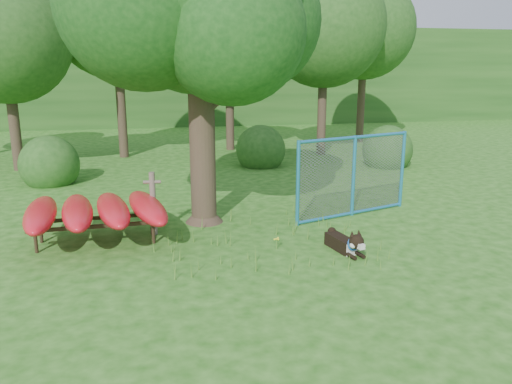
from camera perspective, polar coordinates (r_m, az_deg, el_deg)
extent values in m
plane|color=#1D5511|center=(9.47, 0.30, -7.67)|extent=(80.00, 80.00, 0.00)
cylinder|color=#35271D|center=(11.29, -6.21, 7.73)|extent=(0.63, 0.63, 4.56)
cone|color=#35271D|center=(11.69, -5.95, -2.32)|extent=(0.94, 0.94, 0.46)
sphere|color=#134313|center=(12.10, -0.71, 19.03)|extent=(3.28, 3.28, 3.28)
sphere|color=#134313|center=(10.79, -12.82, 20.30)|extent=(3.47, 3.47, 3.47)
sphere|color=#134313|center=(10.28, -2.72, 17.88)|extent=(2.92, 2.92, 2.92)
cylinder|color=#35271D|center=(11.35, -3.53, 11.05)|extent=(1.24, 0.69, 0.97)
cylinder|color=#35271D|center=(11.34, -8.84, 12.75)|extent=(1.03, 0.59, 0.93)
cylinder|color=brown|center=(10.86, -11.67, -1.30)|extent=(0.14, 0.14, 1.37)
cylinder|color=brown|center=(10.75, -11.79, 1.13)|extent=(0.37, 0.11, 0.07)
cylinder|color=black|center=(10.60, -23.86, -5.28)|extent=(0.07, 0.07, 0.43)
cylinder|color=black|center=(10.43, -11.65, -4.65)|extent=(0.07, 0.07, 0.43)
cylinder|color=black|center=(11.16, -23.37, -4.29)|extent=(0.07, 0.07, 0.43)
cylinder|color=black|center=(11.00, -11.80, -3.67)|extent=(0.07, 0.07, 0.43)
cube|color=black|center=(10.38, -17.90, -3.78)|extent=(2.58, 0.17, 0.07)
cube|color=black|center=(10.96, -17.71, -2.84)|extent=(2.58, 0.17, 0.07)
ellipsoid|color=red|center=(10.73, -23.40, -2.35)|extent=(0.88, 2.63, 0.41)
ellipsoid|color=red|center=(10.64, -19.75, -2.16)|extent=(0.97, 2.64, 0.41)
ellipsoid|color=red|center=(10.58, -16.04, -1.95)|extent=(1.05, 2.65, 0.41)
ellipsoid|color=red|center=(10.58, -12.32, -1.73)|extent=(1.14, 2.65, 0.41)
cube|color=black|center=(10.05, 9.64, -5.76)|extent=(0.44, 0.81, 0.26)
cube|color=silver|center=(9.80, 10.69, -6.40)|extent=(0.27, 0.20, 0.24)
sphere|color=black|center=(9.58, 11.41, -5.60)|extent=(0.28, 0.28, 0.28)
cube|color=silver|center=(9.50, 11.85, -6.08)|extent=(0.14, 0.17, 0.10)
sphere|color=silver|center=(9.53, 11.04, -5.96)|extent=(0.13, 0.13, 0.13)
sphere|color=silver|center=(9.63, 11.90, -5.80)|extent=(0.13, 0.13, 0.13)
cone|color=black|center=(9.53, 10.92, -4.72)|extent=(0.10, 0.12, 0.14)
cone|color=black|center=(9.61, 11.68, -4.59)|extent=(0.14, 0.15, 0.14)
cylinder|color=black|center=(9.65, 10.74, -7.16)|extent=(0.14, 0.34, 0.08)
cylinder|color=black|center=(9.76, 11.70, -6.96)|extent=(0.14, 0.34, 0.08)
sphere|color=black|center=(10.38, 8.66, -4.46)|extent=(0.17, 0.17, 0.17)
torus|color=blue|center=(9.67, 11.09, -5.81)|extent=(0.28, 0.13, 0.27)
cylinder|color=#2885BF|center=(11.19, 4.81, 0.94)|extent=(0.11, 0.11, 1.95)
cylinder|color=#2885BF|center=(12.19, 11.08, 1.80)|extent=(0.11, 0.11, 1.95)
cylinder|color=#2885BF|center=(13.31, 16.36, 2.51)|extent=(0.11, 0.11, 1.95)
cylinder|color=#2885BF|center=(12.03, 11.29, 6.15)|extent=(3.11, 1.12, 0.08)
cylinder|color=#2885BF|center=(12.41, 10.88, -2.37)|extent=(3.11, 1.12, 0.08)
plane|color=slate|center=(12.19, 11.08, 1.80)|extent=(3.08, 1.05, 3.26)
cylinder|color=#4E7E29|center=(9.93, 2.36, -5.98)|extent=(0.02, 0.02, 0.21)
sphere|color=yellow|center=(9.90, 2.37, -5.40)|extent=(0.04, 0.04, 0.04)
sphere|color=yellow|center=(9.93, 2.54, -5.27)|extent=(0.04, 0.04, 0.04)
sphere|color=yellow|center=(9.91, 2.12, -5.43)|extent=(0.04, 0.04, 0.04)
sphere|color=yellow|center=(9.88, 2.56, -5.44)|extent=(0.04, 0.04, 0.04)
sphere|color=yellow|center=(9.87, 2.31, -5.39)|extent=(0.04, 0.04, 0.04)
cylinder|color=#35271D|center=(19.23, -26.05, 8.42)|extent=(0.36, 0.36, 4.20)
sphere|color=#1F4C18|center=(19.21, -26.84, 15.54)|extent=(4.40, 4.40, 4.40)
cylinder|color=#35271D|center=(20.66, -15.26, 11.09)|extent=(0.36, 0.36, 5.25)
sphere|color=#1F4C18|center=(20.75, -15.82, 19.38)|extent=(5.20, 5.20, 5.20)
cylinder|color=#35271D|center=(21.92, -3.01, 9.85)|extent=(0.36, 0.36, 3.85)
sphere|color=#1F4C18|center=(21.87, -3.09, 15.61)|extent=(4.00, 4.00, 4.00)
cylinder|color=#35271D|center=(20.80, 7.59, 10.79)|extent=(0.36, 0.36, 4.76)
sphere|color=#1F4C18|center=(20.83, 7.84, 18.28)|extent=(4.80, 4.80, 4.80)
cylinder|color=#35271D|center=(24.68, 11.98, 11.26)|extent=(0.36, 0.36, 4.90)
sphere|color=#1F4C18|center=(24.72, 12.32, 17.75)|extent=(4.60, 4.60, 4.60)
sphere|color=#1F4C18|center=(16.78, -22.34, 0.90)|extent=(1.80, 1.80, 1.80)
sphere|color=#1F4C18|center=(18.91, 14.66, 2.87)|extent=(1.80, 1.80, 1.80)
sphere|color=#1F4C18|center=(18.36, 0.53, 3.00)|extent=(1.80, 1.80, 1.80)
cube|color=#1F4C18|center=(36.66, -9.13, 13.03)|extent=(80.00, 12.00, 6.00)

